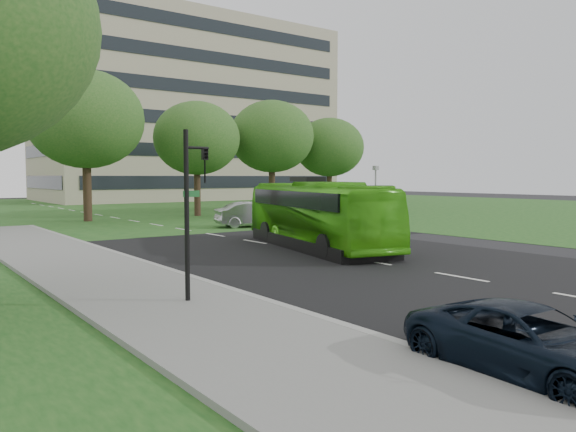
% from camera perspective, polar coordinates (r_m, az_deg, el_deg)
% --- Properties ---
extents(ground, '(160.00, 160.00, 0.00)m').
position_cam_1_polar(ground, '(19.86, 12.52, -5.30)').
color(ground, black).
rests_on(ground, ground).
extents(street_surfaces, '(120.00, 120.00, 0.15)m').
position_cam_1_polar(street_surfaces, '(38.58, -14.19, -0.80)').
color(street_surfaces, black).
rests_on(street_surfaces, ground).
extents(office_building, '(40.10, 20.10, 25.00)m').
position_cam_1_polar(office_building, '(83.90, -10.17, 10.32)').
color(office_building, tan).
rests_on(office_building, ground).
extents(tree_park_b, '(8.17, 8.17, 10.71)m').
position_cam_1_polar(tree_park_b, '(42.56, -19.88, 9.22)').
color(tree_park_b, black).
rests_on(tree_park_b, ground).
extents(tree_park_c, '(6.96, 6.96, 9.24)m').
position_cam_1_polar(tree_park_c, '(46.20, -9.26, 7.79)').
color(tree_park_c, black).
rests_on(tree_park_c, ground).
extents(tree_park_d, '(7.54, 7.54, 9.97)m').
position_cam_1_polar(tree_park_d, '(50.51, -1.65, 8.06)').
color(tree_park_d, black).
rests_on(tree_park_d, ground).
extents(tree_park_e, '(6.63, 6.63, 8.84)m').
position_cam_1_polar(tree_park_e, '(54.57, 4.24, 6.96)').
color(tree_park_e, black).
rests_on(tree_park_e, ground).
extents(bus, '(4.85, 10.91, 2.96)m').
position_cam_1_polar(bus, '(24.99, 2.98, 0.11)').
color(bus, '#42B214').
rests_on(bus, ground).
extents(sedan, '(5.14, 2.97, 1.60)m').
position_cam_1_polar(sedan, '(35.62, -3.47, 0.17)').
color(sedan, '#9C9CA0').
rests_on(sedan, ground).
extents(suv, '(2.06, 4.14, 1.13)m').
position_cam_1_polar(suv, '(9.89, 23.36, -11.65)').
color(suv, black).
rests_on(suv, ground).
extents(traffic_light, '(0.69, 0.18, 4.32)m').
position_cam_1_polar(traffic_light, '(13.91, -9.76, 1.30)').
color(traffic_light, black).
rests_on(traffic_light, ground).
extents(camera_pole, '(0.39, 0.37, 3.90)m').
position_cam_1_polar(camera_pole, '(37.30, 8.88, 2.94)').
color(camera_pole, gray).
rests_on(camera_pole, ground).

